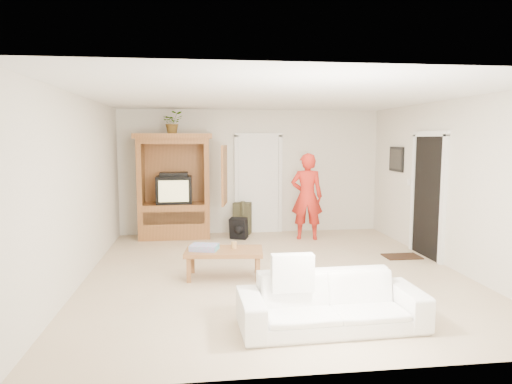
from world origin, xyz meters
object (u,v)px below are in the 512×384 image
Objects in this scene: man at (307,196)px; sofa at (331,302)px; armoire at (176,193)px; coffee_table at (224,253)px.

sofa is (-0.75, -4.26, -0.57)m from man.
armoire is 2.64m from man.
man reaches higher than sofa.
coffee_table is at bearing 116.32° from sofa.
sofa is at bearing 91.19° from man.
armoire reaches higher than man.
armoire is at bearing 109.44° from sofa.
sofa reaches higher than coffee_table.
sofa is at bearing -55.84° from coffee_table.
man is at bearing 58.80° from coffee_table.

